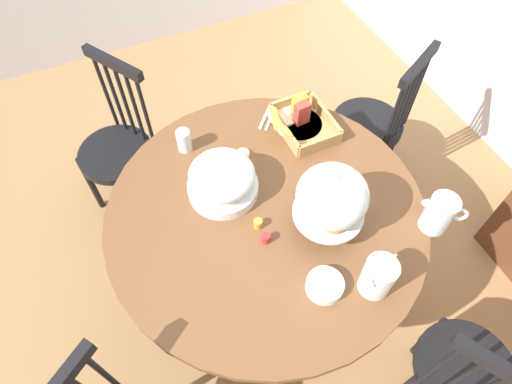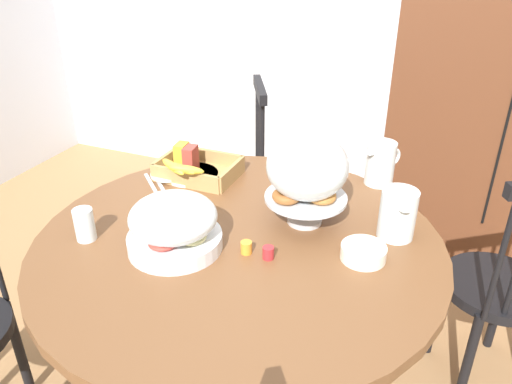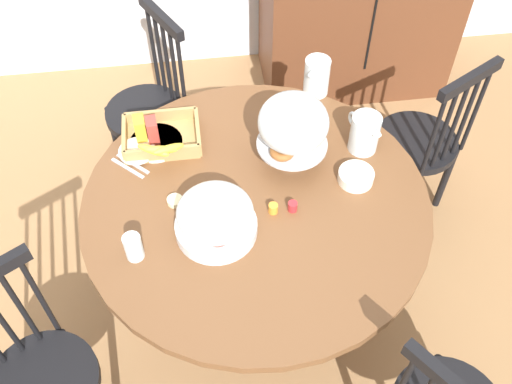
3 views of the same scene
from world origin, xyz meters
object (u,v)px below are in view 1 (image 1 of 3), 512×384
at_px(fruit_platter_covered, 222,179).
at_px(orange_juice_pitcher, 378,277).
at_px(dining_table, 265,232).
at_px(windsor_chair_by_cabinet, 463,375).
at_px(windsor_chair_facing_door, 371,126).
at_px(cereal_basket, 300,121).
at_px(milk_pitcher, 439,215).
at_px(china_plate_small, 283,115).
at_px(cereal_bowl, 325,285).
at_px(pastry_stand_with_dome, 332,198).
at_px(windsor_chair_far_side, 119,151).
at_px(butter_dish, 243,154).
at_px(china_plate_large, 299,124).
at_px(drinking_glass, 184,141).

xyz_separation_m(fruit_platter_covered, orange_juice_pitcher, (0.63, 0.34, -0.01)).
bearing_deg(fruit_platter_covered, orange_juice_pitcher, 28.50).
distance_m(dining_table, windsor_chair_by_cabinet, 0.98).
distance_m(windsor_chair_facing_door, cereal_basket, 0.62).
bearing_deg(dining_table, orange_juice_pitcher, 24.93).
height_order(milk_pitcher, china_plate_small, milk_pitcher).
distance_m(orange_juice_pitcher, cereal_bowl, 0.19).
bearing_deg(cereal_basket, pastry_stand_with_dome, -17.14).
distance_m(dining_table, windsor_chair_facing_door, 0.98).
xyz_separation_m(windsor_chair_facing_door, china_plate_small, (-0.02, -0.57, 0.30)).
height_order(windsor_chair_far_side, cereal_bowl, windsor_chair_far_side).
distance_m(orange_juice_pitcher, butter_dish, 0.80).
distance_m(orange_juice_pitcher, cereal_basket, 0.84).
height_order(cereal_basket, cereal_bowl, cereal_basket).
relative_size(pastry_stand_with_dome, cereal_bowl, 2.46).
xyz_separation_m(china_plate_small, cereal_bowl, (0.85, -0.26, 0.01)).
xyz_separation_m(windsor_chair_far_side, orange_juice_pitcher, (1.31, 0.70, 0.36)).
distance_m(pastry_stand_with_dome, cereal_basket, 0.57).
distance_m(pastry_stand_with_dome, milk_pitcher, 0.45).
relative_size(milk_pitcher, china_plate_large, 0.80).
xyz_separation_m(orange_juice_pitcher, drinking_glass, (-0.93, -0.41, -0.02)).
height_order(fruit_platter_covered, milk_pitcher, fruit_platter_covered).
distance_m(cereal_basket, cereal_bowl, 0.81).
distance_m(windsor_chair_far_side, china_plate_small, 0.93).
distance_m(pastry_stand_with_dome, china_plate_small, 0.65).
xyz_separation_m(orange_juice_pitcher, milk_pitcher, (-0.12, 0.36, 0.00)).
xyz_separation_m(cereal_bowl, butter_dish, (-0.71, -0.02, -0.01)).
relative_size(windsor_chair_by_cabinet, milk_pitcher, 5.56).
relative_size(orange_juice_pitcher, cereal_basket, 0.62).
bearing_deg(dining_table, cereal_bowl, 6.81).
xyz_separation_m(dining_table, drinking_glass, (-0.46, -0.19, 0.24)).
distance_m(windsor_chair_by_cabinet, drinking_glass, 1.51).
relative_size(fruit_platter_covered, china_plate_small, 2.00).
bearing_deg(windsor_chair_far_side, drinking_glass, 36.54).
bearing_deg(cereal_basket, orange_juice_pitcher, -8.87).
relative_size(china_plate_small, cereal_bowl, 1.07).
height_order(cereal_basket, china_plate_small, cereal_basket).
bearing_deg(orange_juice_pitcher, china_plate_large, 171.02).
xyz_separation_m(dining_table, china_plate_small, (-0.45, 0.30, 0.20)).
bearing_deg(dining_table, fruit_platter_covered, -142.48).
bearing_deg(china_plate_large, milk_pitcher, 17.87).
bearing_deg(dining_table, windsor_chair_far_side, -150.40).
xyz_separation_m(windsor_chair_by_cabinet, orange_juice_pitcher, (-0.39, -0.24, 0.36)).
height_order(windsor_chair_far_side, drinking_glass, windsor_chair_far_side).
bearing_deg(orange_juice_pitcher, china_plate_small, 174.62).
xyz_separation_m(dining_table, windsor_chair_facing_door, (-0.43, 0.87, -0.10)).
distance_m(windsor_chair_far_side, fruit_platter_covered, 0.85).
bearing_deg(fruit_platter_covered, china_plate_small, 123.62).
relative_size(dining_table, windsor_chair_by_cabinet, 1.38).
bearing_deg(dining_table, china_plate_small, 145.80).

